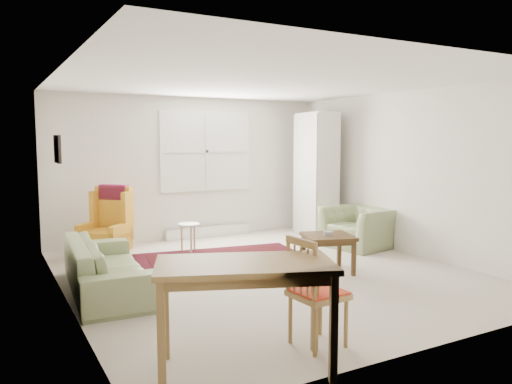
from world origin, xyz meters
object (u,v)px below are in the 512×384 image
wingback_chair (105,222)px  stool (189,237)px  desk (245,316)px  coffee_table (328,253)px  sofa (107,256)px  desk_chair (318,291)px  armchair (358,224)px  cabinet (316,175)px

wingback_chair → stool: wingback_chair is taller
desk → coffee_table: bearing=41.3°
sofa → stool: sofa is taller
wingback_chair → desk_chair: wingback_chair is taller
armchair → desk_chair: 4.08m
sofa → stool: (1.57, 1.48, -0.19)m
sofa → coffee_table: (2.76, -0.54, -0.16)m
wingback_chair → desk_chair: (0.90, -4.15, -0.06)m
desk_chair → cabinet: bearing=-39.2°
sofa → cabinet: bearing=-64.5°
sofa → wingback_chair: size_ratio=1.92×
wingback_chair → desk: 4.26m
stool → desk_chair: size_ratio=0.48×
armchair → wingback_chair: wingback_chair is taller
wingback_chair → stool: 1.30m
cabinet → desk_chair: 5.04m
coffee_table → stool: coffee_table is taller
coffee_table → stool: (-1.19, 2.02, -0.03)m
sofa → cabinet: cabinet is taller
sofa → desk: bearing=-165.6°
armchair → desk_chair: size_ratio=1.06×
armchair → stool: armchair is taller
cabinet → sofa: bearing=-152.0°
wingback_chair → armchair: bearing=25.5°
wingback_chair → sofa: bearing=-57.1°
desk → cabinet: bearing=49.0°
sofa → armchair: sofa is taller
coffee_table → sofa: bearing=169.0°
sofa → cabinet: (4.12, 1.65, 0.70)m
wingback_chair → desk_chair: 4.25m
desk → desk_chair: size_ratio=1.40×
coffee_table → cabinet: cabinet is taller
sofa → coffee_table: size_ratio=3.34×
wingback_chair → stool: size_ratio=2.37×
coffee_table → stool: bearing=120.5°
sofa → stool: bearing=-43.0°
cabinet → desk_chair: (-2.89, -4.08, -0.65)m
coffee_table → armchair: bearing=36.2°
wingback_chair → cabinet: bearing=42.9°
wingback_chair → coffee_table: bearing=1.0°
sofa → armchair: 4.15m
stool → armchair: bearing=-21.9°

